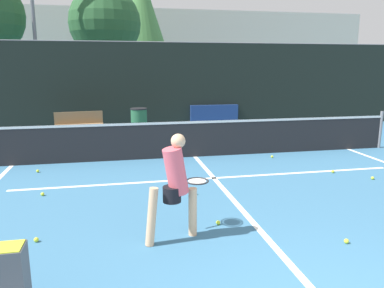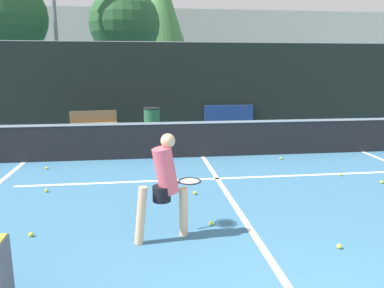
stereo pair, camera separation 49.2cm
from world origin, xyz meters
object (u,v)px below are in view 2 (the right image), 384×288
at_px(courtside_bench, 94,123).
at_px(trash_bin, 152,122).
at_px(player_practicing, 165,182).
at_px(parked_car, 219,106).

xyz_separation_m(courtside_bench, trash_bin, (1.95, -0.21, 0.02)).
bearing_deg(courtside_bench, trash_bin, -12.17).
bearing_deg(player_practicing, courtside_bench, 86.86).
distance_m(trash_bin, parked_car, 4.53).
bearing_deg(parked_car, player_practicing, -104.94).
height_order(courtside_bench, trash_bin, trash_bin).
relative_size(player_practicing, parked_car, 0.34).
xyz_separation_m(player_practicing, parked_car, (2.97, 11.14, -0.20)).
relative_size(player_practicing, trash_bin, 1.54).
relative_size(courtside_bench, parked_car, 0.36).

